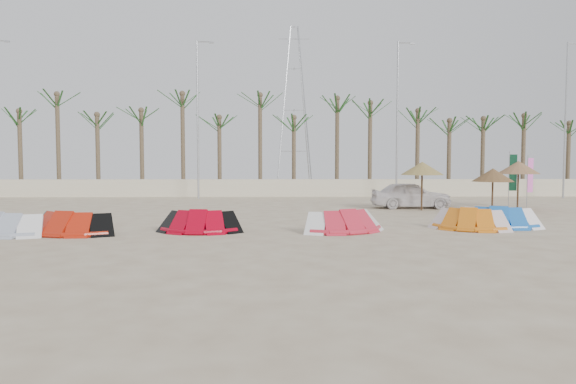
{
  "coord_description": "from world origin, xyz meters",
  "views": [
    {
      "loc": [
        -0.48,
        -16.13,
        2.62
      ],
      "look_at": [
        0.0,
        6.0,
        1.3
      ],
      "focal_mm": 32.0,
      "sensor_mm": 36.0,
      "label": 1
    }
  ],
  "objects_px": {
    "kite_red_right": "(344,220)",
    "kite_orange": "(466,218)",
    "parasol_left": "(422,168)",
    "parasol_right": "(518,168)",
    "kite_red_mid": "(201,220)",
    "kite_blue": "(495,216)",
    "kite_grey": "(8,222)",
    "kite_red_left": "(72,222)",
    "car": "(411,195)",
    "parasol_mid": "(493,175)"
  },
  "relations": [
    {
      "from": "kite_red_mid",
      "to": "kite_red_right",
      "type": "height_order",
      "value": "same"
    },
    {
      "from": "parasol_left",
      "to": "parasol_right",
      "type": "xyz_separation_m",
      "value": [
        5.4,
        0.42,
        0.04
      ]
    },
    {
      "from": "kite_red_right",
      "to": "kite_orange",
      "type": "bearing_deg",
      "value": 6.04
    },
    {
      "from": "parasol_right",
      "to": "parasol_mid",
      "type": "bearing_deg",
      "value": -155.2
    },
    {
      "from": "kite_orange",
      "to": "parasol_left",
      "type": "distance_m",
      "value": 7.78
    },
    {
      "from": "kite_blue",
      "to": "parasol_left",
      "type": "bearing_deg",
      "value": 98.06
    },
    {
      "from": "kite_blue",
      "to": "parasol_right",
      "type": "relative_size",
      "value": 1.31
    },
    {
      "from": "kite_blue",
      "to": "car",
      "type": "bearing_deg",
      "value": 98.49
    },
    {
      "from": "kite_red_left",
      "to": "parasol_mid",
      "type": "height_order",
      "value": "parasol_mid"
    },
    {
      "from": "kite_grey",
      "to": "parasol_right",
      "type": "relative_size",
      "value": 1.47
    },
    {
      "from": "kite_blue",
      "to": "kite_red_mid",
      "type": "bearing_deg",
      "value": -174.51
    },
    {
      "from": "kite_red_mid",
      "to": "parasol_left",
      "type": "distance_m",
      "value": 13.46
    },
    {
      "from": "kite_red_right",
      "to": "car",
      "type": "xyz_separation_m",
      "value": [
        4.97,
        9.36,
        0.33
      ]
    },
    {
      "from": "kite_red_mid",
      "to": "kite_blue",
      "type": "relative_size",
      "value": 0.91
    },
    {
      "from": "car",
      "to": "kite_blue",
      "type": "bearing_deg",
      "value": -170.57
    },
    {
      "from": "kite_blue",
      "to": "parasol_right",
      "type": "distance_m",
      "value": 8.78
    },
    {
      "from": "parasol_right",
      "to": "kite_orange",
      "type": "bearing_deg",
      "value": -126.06
    },
    {
      "from": "kite_red_mid",
      "to": "parasol_right",
      "type": "distance_m",
      "value": 18.22
    },
    {
      "from": "kite_red_left",
      "to": "kite_red_mid",
      "type": "height_order",
      "value": "same"
    },
    {
      "from": "kite_grey",
      "to": "kite_orange",
      "type": "relative_size",
      "value": 1.15
    },
    {
      "from": "parasol_mid",
      "to": "kite_orange",
      "type": "bearing_deg",
      "value": -119.55
    },
    {
      "from": "parasol_mid",
      "to": "kite_blue",
      "type": "bearing_deg",
      "value": -112.2
    },
    {
      "from": "kite_red_right",
      "to": "kite_blue",
      "type": "bearing_deg",
      "value": 10.21
    },
    {
      "from": "kite_orange",
      "to": "parasol_right",
      "type": "distance_m",
      "value": 10.03
    },
    {
      "from": "kite_grey",
      "to": "kite_blue",
      "type": "xyz_separation_m",
      "value": [
        18.49,
        1.62,
        -0.0
      ]
    },
    {
      "from": "kite_red_right",
      "to": "parasol_left",
      "type": "relative_size",
      "value": 1.39
    },
    {
      "from": "car",
      "to": "parasol_mid",
      "type": "bearing_deg",
      "value": -112.48
    },
    {
      "from": "kite_red_left",
      "to": "kite_orange",
      "type": "distance_m",
      "value": 14.85
    },
    {
      "from": "kite_red_mid",
      "to": "kite_red_right",
      "type": "relative_size",
      "value": 0.87
    },
    {
      "from": "parasol_left",
      "to": "parasol_mid",
      "type": "distance_m",
      "value": 3.69
    },
    {
      "from": "car",
      "to": "parasol_right",
      "type": "bearing_deg",
      "value": -98.0
    },
    {
      "from": "parasol_right",
      "to": "car",
      "type": "xyz_separation_m",
      "value": [
        -5.64,
        0.89,
        -1.55
      ]
    },
    {
      "from": "kite_orange",
      "to": "parasol_right",
      "type": "relative_size",
      "value": 1.27
    },
    {
      "from": "kite_blue",
      "to": "car",
      "type": "height_order",
      "value": "car"
    },
    {
      "from": "kite_grey",
      "to": "kite_red_left",
      "type": "distance_m",
      "value": 2.29
    },
    {
      "from": "kite_grey",
      "to": "kite_red_right",
      "type": "bearing_deg",
      "value": 2.33
    },
    {
      "from": "kite_red_right",
      "to": "parasol_mid",
      "type": "height_order",
      "value": "parasol_mid"
    },
    {
      "from": "kite_orange",
      "to": "parasol_mid",
      "type": "height_order",
      "value": "parasol_mid"
    },
    {
      "from": "kite_red_left",
      "to": "car",
      "type": "height_order",
      "value": "car"
    },
    {
      "from": "kite_red_mid",
      "to": "kite_red_right",
      "type": "distance_m",
      "value": 5.41
    },
    {
      "from": "kite_orange",
      "to": "parasol_left",
      "type": "xyz_separation_m",
      "value": [
        0.4,
        7.55,
        1.83
      ]
    },
    {
      "from": "kite_red_left",
      "to": "kite_grey",
      "type": "bearing_deg",
      "value": -177.4
    },
    {
      "from": "kite_red_left",
      "to": "kite_orange",
      "type": "height_order",
      "value": "same"
    },
    {
      "from": "kite_red_right",
      "to": "kite_orange",
      "type": "relative_size",
      "value": 1.07
    },
    {
      "from": "kite_grey",
      "to": "car",
      "type": "bearing_deg",
      "value": 29.74
    },
    {
      "from": "parasol_left",
      "to": "parasol_mid",
      "type": "relative_size",
      "value": 1.15
    },
    {
      "from": "kite_orange",
      "to": "kite_blue",
      "type": "height_order",
      "value": "same"
    },
    {
      "from": "parasol_left",
      "to": "kite_red_mid",
      "type": "bearing_deg",
      "value": -142.83
    },
    {
      "from": "kite_blue",
      "to": "car",
      "type": "xyz_separation_m",
      "value": [
        -1.23,
        8.25,
        0.33
      ]
    },
    {
      "from": "kite_orange",
      "to": "kite_blue",
      "type": "distance_m",
      "value": 1.51
    }
  ]
}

